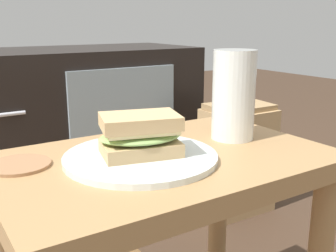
# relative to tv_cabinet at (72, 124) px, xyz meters

# --- Properties ---
(side_table) EXTENTS (0.56, 0.36, 0.46)m
(side_table) POSITION_rel_tv_cabinet_xyz_m (-0.17, -0.95, 0.08)
(side_table) COLOR #A37A4C
(side_table) RESTS_ON ground
(tv_cabinet) EXTENTS (0.96, 0.46, 0.58)m
(tv_cabinet) POSITION_rel_tv_cabinet_xyz_m (0.00, 0.00, 0.00)
(tv_cabinet) COLOR black
(tv_cabinet) RESTS_ON ground
(plate) EXTENTS (0.25, 0.25, 0.01)m
(plate) POSITION_rel_tv_cabinet_xyz_m (-0.21, -0.95, 0.17)
(plate) COLOR silver
(plate) RESTS_ON side_table
(sandwich_front) EXTENTS (0.15, 0.12, 0.07)m
(sandwich_front) POSITION_rel_tv_cabinet_xyz_m (-0.21, -0.95, 0.21)
(sandwich_front) COLOR tan
(sandwich_front) RESTS_ON plate
(beer_glass) EXTENTS (0.08, 0.08, 0.17)m
(beer_glass) POSITION_rel_tv_cabinet_xyz_m (-0.00, -0.93, 0.25)
(beer_glass) COLOR silver
(beer_glass) RESTS_ON side_table
(coaster) EXTENTS (0.10, 0.10, 0.01)m
(coaster) POSITION_rel_tv_cabinet_xyz_m (-0.39, -0.87, 0.17)
(coaster) COLOR #996B47
(coaster) RESTS_ON side_table
(paper_bag) EXTENTS (0.24, 0.18, 0.40)m
(paper_bag) POSITION_rel_tv_cabinet_xyz_m (0.45, -0.46, -0.09)
(paper_bag) COLOR tan
(paper_bag) RESTS_ON ground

